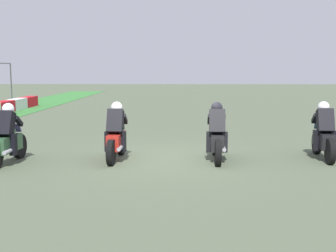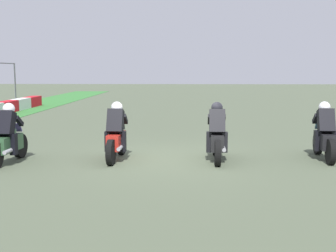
{
  "view_description": "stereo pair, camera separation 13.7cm",
  "coord_description": "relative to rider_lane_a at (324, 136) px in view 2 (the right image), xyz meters",
  "views": [
    {
      "loc": [
        -11.52,
        -0.3,
        2.34
      ],
      "look_at": [
        -0.17,
        -0.04,
        0.9
      ],
      "focal_mm": 47.74,
      "sensor_mm": 36.0,
      "label": 1
    },
    {
      "loc": [
        -11.51,
        -0.44,
        2.34
      ],
      "look_at": [
        -0.17,
        -0.04,
        0.9
      ],
      "focal_mm": 47.74,
      "sensor_mm": 36.0,
      "label": 2
    }
  ],
  "objects": [
    {
      "name": "ground_plane",
      "position": [
        -0.15,
        4.12,
        -0.62
      ],
      "size": [
        120.0,
        120.0,
        0.0
      ],
      "primitive_type": "plane",
      "color": "#4B5540"
    },
    {
      "name": "rider_lane_a",
      "position": [
        0.0,
        0.0,
        0.0
      ],
      "size": [
        2.04,
        0.55,
        1.51
      ],
      "rotation": [
        0.0,
        0.0,
        -0.07
      ],
      "color": "black",
      "rests_on": "ground_plane"
    },
    {
      "name": "rider_lane_b",
      "position": [
        -0.26,
        2.82,
        0.0
      ],
      "size": [
        2.04,
        0.55,
        1.51
      ],
      "rotation": [
        0.0,
        0.0,
        -0.03
      ],
      "color": "black",
      "rests_on": "ground_plane"
    },
    {
      "name": "rider_lane_c",
      "position": [
        -0.25,
        5.43,
        0.0
      ],
      "size": [
        2.04,
        0.55,
        1.51
      ],
      "rotation": [
        0.0,
        0.0,
        -0.05
      ],
      "color": "black",
      "rests_on": "ground_plane"
    },
    {
      "name": "rider_lane_d",
      "position": [
        -0.79,
        8.07,
        0.0
      ],
      "size": [
        2.04,
        0.55,
        1.51
      ],
      "rotation": [
        0.0,
        0.0,
        -0.06
      ],
      "color": "black",
      "rests_on": "ground_plane"
    }
  ]
}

